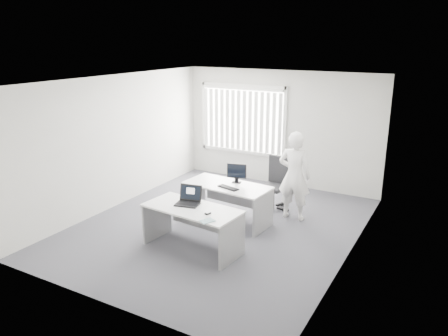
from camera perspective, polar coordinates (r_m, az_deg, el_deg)
The scene contains 18 objects.
ground at distance 8.58m, azimuth -0.71°, elevation -7.58°, with size 6.00×6.00×0.00m, color #52525A.
wall_back at distance 10.74m, azimuth 7.29°, elevation 5.13°, with size 5.00×0.02×2.80m, color beige.
wall_front at distance 5.83m, azimuth -15.67°, elevation -5.31°, with size 5.00×0.02×2.80m, color beige.
wall_left at distance 9.56m, azimuth -13.86°, elevation 3.35°, with size 0.02×6.00×2.80m, color beige.
wall_right at distance 7.24m, azimuth 16.68°, elevation -1.10°, with size 0.02×6.00×2.80m, color beige.
ceiling at distance 7.86m, azimuth -0.78°, elevation 11.39°, with size 5.00×6.00×0.02m, color silver.
window at distance 11.08m, azimuth 2.42°, elevation 6.39°, with size 2.32×0.06×1.76m, color silver.
blinds at distance 11.03m, azimuth 2.28°, elevation 6.19°, with size 2.20×0.10×1.50m, color white, non-canonical shape.
desk_near at distance 7.51m, azimuth -4.16°, elevation -6.69°, with size 1.74×0.94×0.77m.
desk_far at distance 8.59m, azimuth 0.40°, elevation -3.54°, with size 1.75×0.94×0.77m.
office_chair at distance 9.40m, azimuth 6.56°, elevation -3.19°, with size 0.71×0.71×1.11m.
person at distance 8.74m, azimuth 9.19°, elevation -1.02°, with size 0.66×0.43×1.80m, color white.
laptop at distance 7.49m, azimuth -4.85°, elevation -3.72°, with size 0.40×0.35×0.31m, color black, non-canonical shape.
paper_sheet at distance 7.14m, azimuth -2.78°, elevation -6.07°, with size 0.26×0.19×0.00m, color white.
mouse at distance 7.13m, azimuth -2.12°, elevation -5.90°, with size 0.06×0.10×0.04m, color silver, non-canonical shape.
booklet at distance 6.88m, azimuth -2.21°, elevation -6.91°, with size 0.16×0.22×0.01m, color white.
keyboard at distance 8.31m, azimuth 0.57°, elevation -2.59°, with size 0.44×0.15×0.02m, color black.
monitor at distance 8.58m, azimuth 1.67°, elevation -0.69°, with size 0.39×0.12×0.39m, color black, non-canonical shape.
Camera 1 is at (3.91, -6.78, 3.52)m, focal length 35.00 mm.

